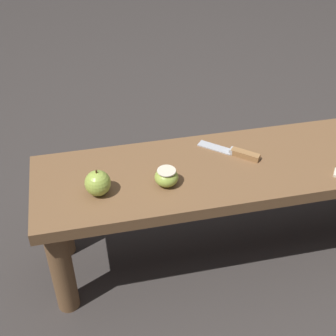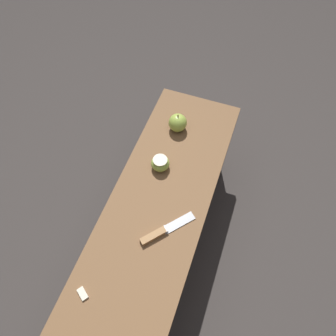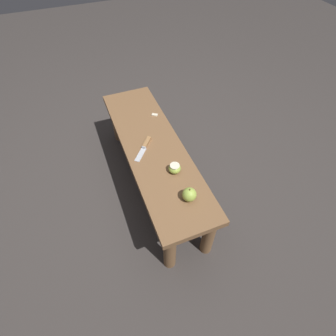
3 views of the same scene
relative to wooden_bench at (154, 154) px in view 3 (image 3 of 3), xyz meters
name	(u,v)px [view 3 (image 3 of 3)]	position (x,y,z in m)	size (l,w,h in m)	color
ground_plane	(155,184)	(0.00, 0.00, -0.32)	(8.00, 8.00, 0.00)	#383330
wooden_bench	(154,154)	(0.00, 0.00, 0.00)	(1.29, 0.36, 0.40)	brown
knife	(145,146)	(-0.01, -0.05, 0.08)	(0.18, 0.16, 0.02)	#B7BABF
apple_whole	(189,194)	(0.44, 0.05, 0.11)	(0.08, 0.08, 0.09)	#9EB747
apple_cut	(175,168)	(0.24, 0.05, 0.10)	(0.07, 0.07, 0.05)	#9EB747
apple_slice_near_knife	(155,115)	(-0.29, 0.11, 0.08)	(0.04, 0.05, 0.01)	beige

